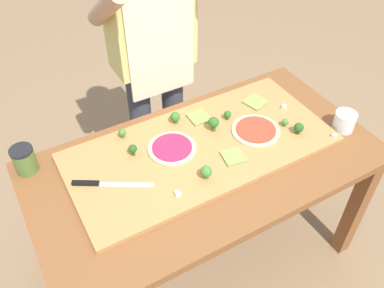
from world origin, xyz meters
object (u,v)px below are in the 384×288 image
at_px(broccoli_floret_front_left, 285,122).
at_px(sauce_jar, 24,160).
at_px(cheese_crumble_c, 284,107).
at_px(pizza_whole_beet_magenta, 172,148).
at_px(flour_cup, 344,122).
at_px(prep_table, 205,176).
at_px(broccoli_floret_back_right, 122,133).
at_px(pizza_slice_near_left, 255,102).
at_px(broccoli_floret_front_right, 228,115).
at_px(pizza_slice_near_right, 233,157).
at_px(cook_center, 153,47).
at_px(broccoli_floret_back_mid, 299,128).
at_px(pizza_slice_center, 199,118).
at_px(cheese_crumble_b, 178,194).
at_px(broccoli_floret_front_mid, 214,123).
at_px(pizza_whole_tomato_red, 256,130).
at_px(broccoli_floret_back_left, 206,172).
at_px(chefs_knife, 101,184).
at_px(broccoli_floret_center_right, 133,149).
at_px(broccoli_floret_center_left, 175,117).
at_px(cheese_crumble_a, 334,136).

xyz_separation_m(broccoli_floret_front_left, sauce_jar, (-1.11, 0.34, 0.02)).
bearing_deg(cheese_crumble_c, pizza_whole_beet_magenta, 178.30).
xyz_separation_m(cheese_crumble_c, flour_cup, (0.16, -0.23, 0.01)).
height_order(prep_table, broccoli_floret_back_right, broccoli_floret_back_right).
xyz_separation_m(pizza_slice_near_left, broccoli_floret_front_right, (-0.19, -0.03, 0.02)).
xyz_separation_m(pizza_slice_near_right, broccoli_floret_front_right, (0.12, 0.23, 0.02)).
bearing_deg(cook_center, broccoli_floret_back_mid, -59.71).
bearing_deg(cook_center, broccoli_floret_front_right, -68.48).
height_order(pizza_slice_near_left, pizza_slice_center, same).
xyz_separation_m(cheese_crumble_b, sauce_jar, (-0.48, 0.45, 0.03)).
relative_size(pizza_slice_near_right, broccoli_floret_front_mid, 1.24).
relative_size(pizza_whole_beet_magenta, broccoli_floret_back_right, 4.33).
bearing_deg(pizza_slice_center, broccoli_floret_front_mid, -81.74).
bearing_deg(pizza_whole_tomato_red, cook_center, 112.36).
height_order(broccoli_floret_front_right, sauce_jar, sauce_jar).
bearing_deg(sauce_jar, pizza_whole_tomato_red, -17.28).
height_order(broccoli_floret_back_right, broccoli_floret_back_mid, broccoli_floret_back_mid).
xyz_separation_m(broccoli_floret_back_right, broccoli_floret_back_left, (0.20, -0.39, 0.01)).
distance_m(pizza_slice_center, broccoli_floret_back_right, 0.37).
bearing_deg(flour_cup, chefs_knife, 169.17).
bearing_deg(broccoli_floret_front_left, chefs_knife, 174.61).
height_order(pizza_slice_near_left, broccoli_floret_center_right, broccoli_floret_center_right).
height_order(broccoli_floret_front_mid, flour_cup, broccoli_floret_front_mid).
xyz_separation_m(broccoli_floret_center_left, broccoli_floret_center_right, (-0.26, -0.10, -0.00)).
xyz_separation_m(prep_table, pizza_slice_near_left, (0.41, 0.19, 0.13)).
xyz_separation_m(pizza_whole_beet_magenta, broccoli_floret_front_left, (0.53, -0.12, 0.02)).
height_order(chefs_knife, pizza_slice_near_right, chefs_knife).
distance_m(pizza_slice_near_left, broccoli_floret_front_left, 0.21).
xyz_separation_m(pizza_slice_center, broccoli_floret_front_left, (0.32, -0.24, 0.02)).
bearing_deg(cheese_crumble_b, broccoli_floret_front_right, 34.54).
relative_size(pizza_whole_tomato_red, pizza_slice_center, 2.42).
bearing_deg(cheese_crumble_a, pizza_whole_beet_magenta, 156.37).
distance_m(broccoli_floret_front_left, broccoli_floret_back_left, 0.49).
distance_m(pizza_slice_near_right, sauce_jar, 0.87).
relative_size(chefs_knife, pizza_whole_tomato_red, 1.31).
height_order(pizza_slice_center, broccoli_floret_front_right, broccoli_floret_front_right).
bearing_deg(broccoli_floret_center_left, cheese_crumble_a, -37.78).
xyz_separation_m(prep_table, broccoli_floret_front_mid, (0.12, 0.13, 0.17)).
relative_size(broccoli_floret_front_left, cook_center, 0.02).
distance_m(pizza_slice_center, broccoli_floret_center_right, 0.38).
bearing_deg(cheese_crumble_a, broccoli_floret_back_right, 150.39).
bearing_deg(broccoli_floret_back_right, broccoli_floret_front_left, -23.58).
distance_m(broccoli_floret_back_mid, cook_center, 0.80).
relative_size(broccoli_floret_front_left, broccoli_floret_front_right, 0.86).
xyz_separation_m(pizza_slice_near_right, cheese_crumble_c, (0.41, 0.16, 0.00)).
distance_m(chefs_knife, pizza_slice_near_right, 0.56).
bearing_deg(cheese_crumble_b, pizza_slice_center, 49.55).
xyz_separation_m(pizza_slice_near_right, broccoli_floret_back_left, (-0.16, -0.04, 0.03)).
xyz_separation_m(pizza_whole_beet_magenta, cook_center, (0.15, 0.48, 0.21)).
relative_size(pizza_slice_center, flour_cup, 0.93).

